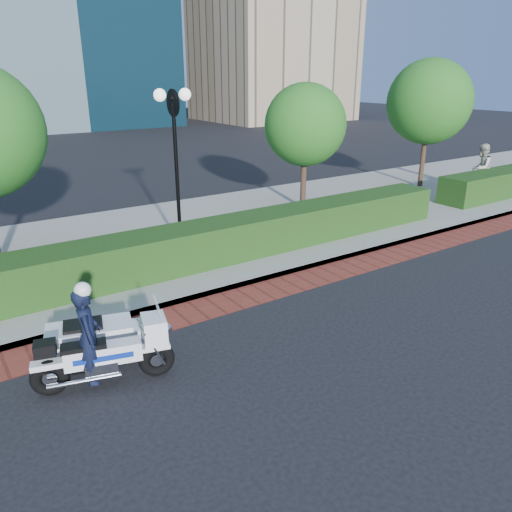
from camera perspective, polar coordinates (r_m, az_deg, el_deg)
ground at (r=9.73m, az=-0.20°, el=-8.88°), size 120.00×120.00×0.00m
brick_strip at (r=10.86m, az=-4.66°, el=-5.64°), size 60.00×1.00×0.01m
sidewalk at (r=14.64m, az=-13.47°, el=1.11°), size 60.00×8.00×0.15m
hedge_main at (r=12.35m, az=-9.60°, el=0.64°), size 18.00×1.20×1.00m
lamppost at (r=13.64m, az=-9.22°, el=12.51°), size 1.02×0.70×4.21m
tree_c at (r=17.69m, az=5.64°, el=14.68°), size 2.80×2.80×4.30m
tree_d at (r=22.36m, az=19.19°, el=16.30°), size 3.40×3.40×5.16m
police_motorcycle at (r=8.61m, az=-17.83°, el=-9.33°), size 2.21×1.88×1.82m
pedestrian at (r=22.29m, az=24.32°, el=9.14°), size 1.12×0.99×1.94m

